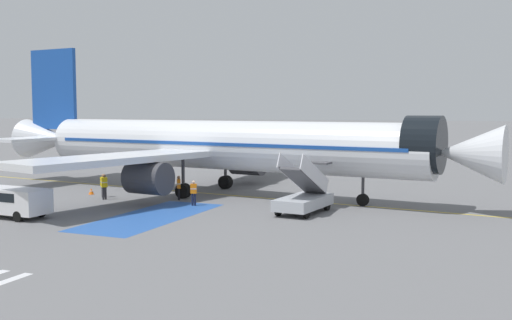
% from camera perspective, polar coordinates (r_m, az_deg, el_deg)
% --- Properties ---
extents(ground_plane, '(600.00, 600.00, 0.00)m').
position_cam_1_polar(ground_plane, '(45.90, -2.02, -3.36)').
color(ground_plane, slate).
extents(apron_leadline_yellow, '(75.54, 8.47, 0.01)m').
position_cam_1_polar(apron_leadline_yellow, '(46.19, -3.17, -3.31)').
color(apron_leadline_yellow, gold).
rests_on(apron_leadline_yellow, ground_plane).
extents(apron_stand_patch_blue, '(4.35, 11.66, 0.01)m').
position_cam_1_polar(apron_stand_patch_blue, '(37.39, -9.98, -5.33)').
color(apron_stand_patch_blue, '#2856A8').
rests_on(apron_stand_patch_blue, ground_plane).
extents(airliner, '(41.83, 32.34, 11.91)m').
position_cam_1_polar(airliner, '(46.17, -3.93, 1.43)').
color(airliner, silver).
rests_on(airliner, ground_plane).
extents(boarding_stairs_forward, '(2.71, 5.41, 3.93)m').
position_cam_1_polar(boarding_stairs_forward, '(38.08, 4.58, -3.60)').
color(boarding_stairs_forward, '#ADB2BA').
rests_on(boarding_stairs_forward, ground_plane).
extents(fuel_tanker, '(9.54, 3.85, 3.46)m').
position_cam_1_polar(fuel_tanker, '(71.22, -0.10, 1.00)').
color(fuel_tanker, '#38383D').
rests_on(fuel_tanker, ground_plane).
extents(service_van_1, '(5.10, 2.21, 1.79)m').
position_cam_1_polar(service_van_1, '(39.34, -22.35, -3.50)').
color(service_van_1, silver).
rests_on(service_van_1, ground_plane).
extents(ground_crew_0, '(0.48, 0.36, 1.72)m').
position_cam_1_polar(ground_crew_0, '(41.01, -5.96, -2.98)').
color(ground_crew_0, '#191E38').
rests_on(ground_crew_0, ground_plane).
extents(ground_crew_1, '(0.46, 0.47, 1.86)m').
position_cam_1_polar(ground_crew_1, '(44.89, -14.25, -2.30)').
color(ground_crew_1, '#2D2D33').
rests_on(ground_crew_1, ground_plane).
extents(ground_crew_2, '(0.44, 0.48, 1.78)m').
position_cam_1_polar(ground_crew_2, '(43.61, -7.37, -2.48)').
color(ground_crew_2, black).
rests_on(ground_crew_2, ground_plane).
extents(ground_crew_3, '(0.46, 0.29, 1.75)m').
position_cam_1_polar(ground_crew_3, '(46.09, -14.33, -2.21)').
color(ground_crew_3, '#2D2D33').
rests_on(ground_crew_3, ground_plane).
extents(traffic_cone_0, '(0.43, 0.43, 0.48)m').
position_cam_1_polar(traffic_cone_0, '(47.99, -15.42, -2.88)').
color(traffic_cone_0, orange).
rests_on(traffic_cone_0, ground_plane).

